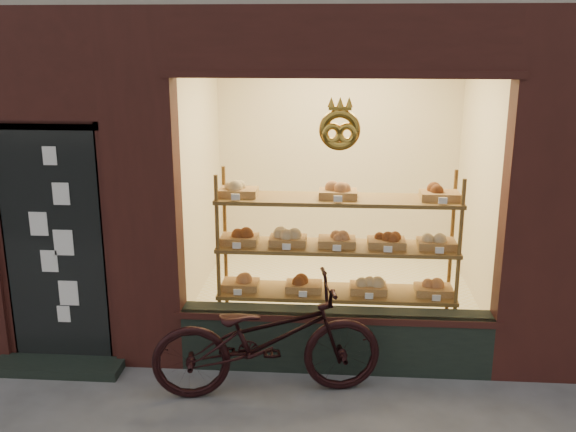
{
  "coord_description": "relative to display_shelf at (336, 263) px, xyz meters",
  "views": [
    {
      "loc": [
        0.42,
        -3.06,
        2.85
      ],
      "look_at": [
        0.04,
        2.0,
        1.44
      ],
      "focal_mm": 40.0,
      "sensor_mm": 36.0,
      "label": 1
    }
  ],
  "objects": [
    {
      "name": "display_shelf",
      "position": [
        0.0,
        0.0,
        0.0
      ],
      "size": [
        2.2,
        0.45,
        1.7
      ],
      "color": "brown",
      "rests_on": "ground"
    },
    {
      "name": "bicycle",
      "position": [
        -0.56,
        -0.88,
        -0.36
      ],
      "size": [
        1.96,
        0.99,
        0.98
      ],
      "primitive_type": "imported",
      "rotation": [
        0.0,
        0.0,
        1.76
      ],
      "color": "black",
      "rests_on": "ground"
    }
  ]
}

